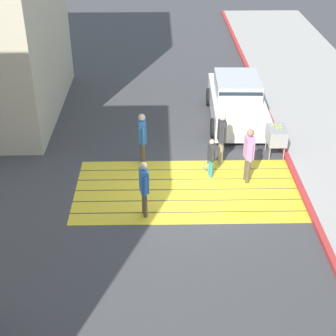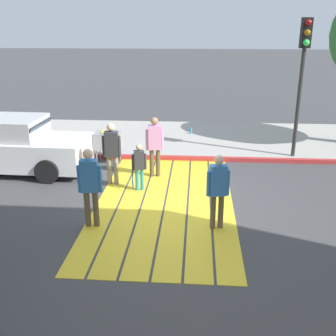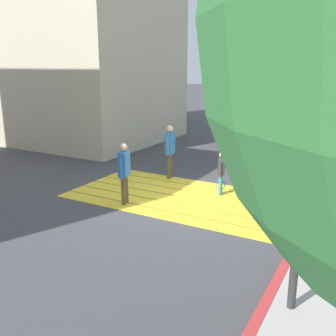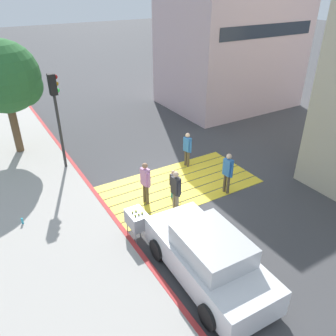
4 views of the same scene
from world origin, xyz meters
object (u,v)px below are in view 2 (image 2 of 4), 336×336
Objects in this scene: pedestrian_adult_lead at (112,149)px; pedestrian_teen_behind at (218,187)px; tennis_ball_cart at (108,140)px; water_bottle at (191,131)px; pedestrian_child_with_racket at (139,165)px; pedestrian_adult_side at (155,143)px; car_parked_near_curb at (12,146)px; traffic_light_corner at (303,61)px; pedestrian_adult_trailing at (90,183)px.

pedestrian_adult_lead is 1.03× the size of pedestrian_teen_behind.
water_bottle is at bearing 141.73° from tennis_ball_cart.
pedestrian_adult_side is at bearing 163.81° from pedestrian_child_with_racket.
pedestrian_adult_lead reaches higher than pedestrian_teen_behind.
pedestrian_adult_side is (0.24, 4.17, 0.26)m from car_parked_near_curb.
pedestrian_adult_side is at bearing 121.60° from pedestrian_adult_lead.
pedestrian_child_with_racket is at bearing 63.50° from pedestrian_adult_lead.
car_parked_near_curb is 4.19m from pedestrian_adult_side.
water_bottle is at bearing -174.65° from pedestrian_teen_behind.
pedestrian_child_with_racket is (5.33, -1.23, 0.47)m from water_bottle.
tennis_ball_cart is 5.18m from pedestrian_teen_behind.
traffic_light_corner is (-1.58, 8.37, 2.30)m from car_parked_near_curb.
pedestrian_adult_side is at bearing 161.47° from pedestrian_adult_trailing.
pedestrian_child_with_racket is at bearing -12.98° from water_bottle.
water_bottle is 7.64m from pedestrian_adult_trailing.
pedestrian_adult_lead is 0.97× the size of pedestrian_adult_trailing.
pedestrian_adult_side is at bearing 53.86° from tennis_ball_cart.
tennis_ball_cart is 0.82× the size of pedestrian_child_with_racket.
traffic_light_corner is at bearing 96.72° from tennis_ball_cart.
tennis_ball_cart is 0.60× the size of pedestrian_adult_side.
pedestrian_adult_trailing is at bearing -19.71° from pedestrian_child_with_racket.
tennis_ball_cart is 0.63× the size of pedestrian_teen_behind.
pedestrian_adult_lead is (0.90, 3.11, 0.24)m from car_parked_near_curb.
pedestrian_adult_side reaches higher than pedestrian_teen_behind.
pedestrian_adult_trailing reaches higher than pedestrian_child_with_racket.
water_bottle is 0.14× the size of pedestrian_teen_behind.
traffic_light_corner is 19.27× the size of water_bottle.
water_bottle is 0.18× the size of pedestrian_child_with_racket.
pedestrian_teen_behind is at bearing 61.13° from car_parked_near_curb.
pedestrian_adult_lead is (2.47, -5.26, -2.06)m from traffic_light_corner.
pedestrian_adult_trailing is (4.87, -5.22, -2.03)m from traffic_light_corner.
tennis_ball_cart is (0.68, -5.76, -2.34)m from traffic_light_corner.
pedestrian_adult_side is at bearing -151.39° from pedestrian_teen_behind.
pedestrian_teen_behind is at bearing 44.92° from pedestrian_child_with_racket.
car_parked_near_curb is 2.68× the size of pedestrian_teen_behind.
pedestrian_child_with_racket is (2.17, 1.26, -0.00)m from tennis_ball_cart.
pedestrian_child_with_racket reaches higher than water_bottle.
car_parked_near_curb is 1.03× the size of traffic_light_corner.
pedestrian_child_with_racket is (1.03, -0.30, -0.30)m from pedestrian_adult_side.
pedestrian_adult_trailing is 1.06× the size of pedestrian_teen_behind.
pedestrian_teen_behind is (3.19, 5.78, 0.21)m from car_parked_near_curb.
pedestrian_teen_behind is (2.95, 1.61, -0.05)m from pedestrian_adult_side.
water_bottle is 4.46m from pedestrian_adult_side.
pedestrian_adult_side is 3.36m from pedestrian_teen_behind.
pedestrian_adult_lead is at bearing -179.06° from pedestrian_adult_trailing.
pedestrian_adult_trailing is 3.22m from pedestrian_adult_side.
traffic_light_corner reaches higher than tennis_ball_cart.
pedestrian_adult_side reaches higher than pedestrian_adult_lead.
car_parked_near_curb is at bearing -71.00° from tennis_ball_cart.
pedestrian_adult_lead is at bearing -21.90° from water_bottle.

